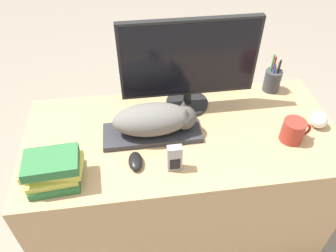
{
  "coord_description": "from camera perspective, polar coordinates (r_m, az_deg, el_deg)",
  "views": [
    {
      "loc": [
        -0.2,
        -0.69,
        1.72
      ],
      "look_at": [
        -0.07,
        0.31,
        0.81
      ],
      "focal_mm": 35.0,
      "sensor_mm": 36.0,
      "label": 1
    }
  ],
  "objects": [
    {
      "name": "cat",
      "position": [
        1.35,
        -1.99,
        1.23
      ],
      "size": [
        0.35,
        0.15,
        0.13
      ],
      "color": "#66605B",
      "rests_on": "keyboard"
    },
    {
      "name": "computer_mouse",
      "position": [
        1.28,
        -5.68,
        -6.12
      ],
      "size": [
        0.05,
        0.1,
        0.03
      ],
      "color": "black",
      "rests_on": "desk"
    },
    {
      "name": "book_stack",
      "position": [
        1.26,
        -19.4,
        -7.15
      ],
      "size": [
        0.22,
        0.18,
        0.13
      ],
      "color": "#2D6B38",
      "rests_on": "desk"
    },
    {
      "name": "keyboard",
      "position": [
        1.4,
        -2.76,
        -1.21
      ],
      "size": [
        0.41,
        0.15,
        0.02
      ],
      "color": "#2D2D33",
      "rests_on": "desk"
    },
    {
      "name": "coffee_mug",
      "position": [
        1.45,
        21.0,
        -0.77
      ],
      "size": [
        0.13,
        0.09,
        0.1
      ],
      "color": "#9E2D23",
      "rests_on": "desk"
    },
    {
      "name": "pen_cup",
      "position": [
        1.7,
        17.72,
        7.66
      ],
      "size": [
        0.08,
        0.08,
        0.2
      ],
      "color": "#38383D",
      "rests_on": "desk"
    },
    {
      "name": "baseball",
      "position": [
        1.56,
        24.8,
        0.99
      ],
      "size": [
        0.07,
        0.07,
        0.07
      ],
      "color": "silver",
      "rests_on": "desk"
    },
    {
      "name": "desk",
      "position": [
        1.69,
        2.17,
        -10.46
      ],
      "size": [
        1.36,
        0.64,
        0.75
      ],
      "color": "tan",
      "rests_on": "ground_plane"
    },
    {
      "name": "monitor",
      "position": [
        1.43,
        3.69,
        10.99
      ],
      "size": [
        0.6,
        0.2,
        0.43
      ],
      "color": "black",
      "rests_on": "desk"
    },
    {
      "name": "phone",
      "position": [
        1.23,
        1.15,
        -5.62
      ],
      "size": [
        0.06,
        0.03,
        0.12
      ],
      "color": "#99999E",
      "rests_on": "desk"
    }
  ]
}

